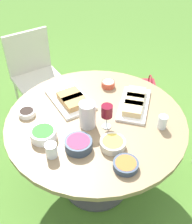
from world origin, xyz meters
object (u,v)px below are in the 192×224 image
(dining_table, at_px, (96,131))
(wine_glass, at_px, (107,112))
(water_pitcher, at_px, (87,115))
(handbag, at_px, (149,94))
(chair_near_right, at_px, (35,71))

(dining_table, xyz_separation_m, wine_glass, (-0.08, -0.07, 0.25))
(water_pitcher, relative_size, handbag, 0.49)
(chair_near_right, relative_size, wine_glass, 5.05)
(chair_near_right, bearing_deg, handbag, -83.44)
(dining_table, xyz_separation_m, water_pitcher, (-0.06, 0.06, 0.21))
(water_pitcher, bearing_deg, chair_near_right, 28.19)
(dining_table, bearing_deg, chair_near_right, 32.32)
(dining_table, relative_size, wine_glass, 7.03)
(wine_glass, height_order, handbag, wine_glass)
(chair_near_right, bearing_deg, wine_glass, -146.95)
(wine_glass, relative_size, handbag, 0.48)
(wine_glass, xyz_separation_m, handbag, (1.15, -0.53, -0.73))
(water_pitcher, bearing_deg, wine_glass, -96.65)
(wine_glass, bearing_deg, water_pitcher, 83.35)
(water_pitcher, distance_m, handbag, 1.48)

